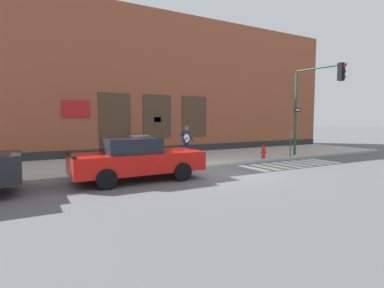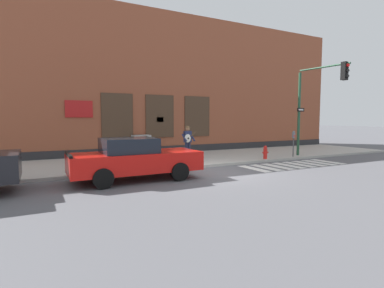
% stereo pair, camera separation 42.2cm
% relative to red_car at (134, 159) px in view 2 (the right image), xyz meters
% --- Properties ---
extents(ground_plane, '(160.00, 160.00, 0.00)m').
position_rel_red_car_xyz_m(ground_plane, '(3.55, -0.01, -0.77)').
color(ground_plane, '#56565B').
extents(sidewalk, '(28.00, 5.37, 0.12)m').
position_rel_red_car_xyz_m(sidewalk, '(3.55, 3.92, -0.71)').
color(sidewalk, '#ADAAA3').
rests_on(sidewalk, ground).
extents(building_backdrop, '(28.00, 4.06, 8.69)m').
position_rel_red_car_xyz_m(building_backdrop, '(3.55, 8.60, 3.57)').
color(building_backdrop, brown).
rests_on(building_backdrop, ground).
extents(crosswalk, '(5.20, 1.90, 0.01)m').
position_rel_red_car_xyz_m(crosswalk, '(7.80, -0.06, -0.76)').
color(crosswalk, silver).
rests_on(crosswalk, ground).
extents(red_car, '(4.61, 2.00, 1.53)m').
position_rel_red_car_xyz_m(red_car, '(0.00, 0.00, 0.00)').
color(red_car, red).
rests_on(red_car, ground).
extents(busker, '(0.70, 0.51, 1.71)m').
position_rel_red_car_xyz_m(busker, '(3.96, 3.62, 0.33)').
color(busker, '#1E233D').
rests_on(busker, sidewalk).
extents(traffic_light, '(0.72, 2.92, 4.87)m').
position_rel_red_car_xyz_m(traffic_light, '(10.33, 0.84, 2.75)').
color(traffic_light, '#234C33').
rests_on(traffic_light, sidewalk).
extents(parking_meter, '(0.13, 0.11, 1.44)m').
position_rel_red_car_xyz_m(parking_meter, '(9.44, 1.57, 0.30)').
color(parking_meter, '#47474C').
rests_on(parking_meter, sidewalk).
extents(utility_box, '(1.00, 0.67, 1.17)m').
position_rel_red_car_xyz_m(utility_box, '(2.23, 6.15, -0.06)').
color(utility_box, '#9E9E9E').
rests_on(utility_box, sidewalk).
extents(fire_hydrant, '(0.38, 0.20, 0.70)m').
position_rel_red_car_xyz_m(fire_hydrant, '(7.47, 1.59, -0.30)').
color(fire_hydrant, red).
rests_on(fire_hydrant, sidewalk).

